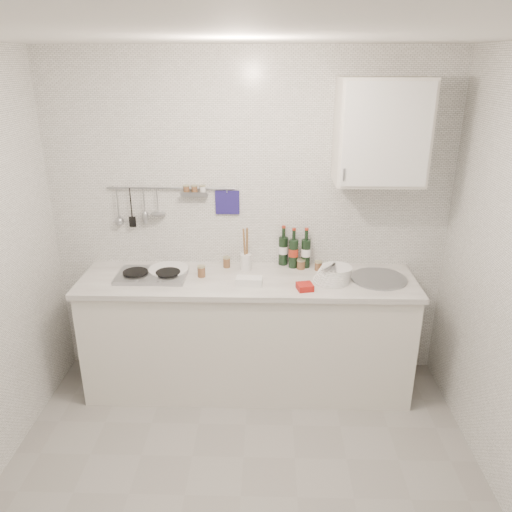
{
  "coord_description": "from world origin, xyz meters",
  "views": [
    {
      "loc": [
        0.15,
        -2.22,
        2.4
      ],
      "look_at": [
        0.07,
        0.9,
        1.17
      ],
      "focal_mm": 35.0,
      "sensor_mm": 36.0,
      "label": 1
    }
  ],
  "objects_px": {
    "plate_stack_sink": "(334,274)",
    "wine_bottles": "(294,247)",
    "plate_stack_hob": "(168,271)",
    "wall_cabinet": "(381,132)",
    "utensil_crock": "(246,260)"
  },
  "relations": [
    {
      "from": "wine_bottles",
      "to": "utensil_crock",
      "type": "bearing_deg",
      "value": -167.56
    },
    {
      "from": "plate_stack_hob",
      "to": "wall_cabinet",
      "type": "bearing_deg",
      "value": 1.95
    },
    {
      "from": "wine_bottles",
      "to": "utensil_crock",
      "type": "height_order",
      "value": "utensil_crock"
    },
    {
      "from": "wall_cabinet",
      "to": "plate_stack_hob",
      "type": "xyz_separation_m",
      "value": [
        -1.5,
        -0.05,
        -1.01
      ]
    },
    {
      "from": "wine_bottles",
      "to": "utensil_crock",
      "type": "xyz_separation_m",
      "value": [
        -0.37,
        -0.08,
        -0.08
      ]
    },
    {
      "from": "wall_cabinet",
      "to": "plate_stack_hob",
      "type": "height_order",
      "value": "wall_cabinet"
    },
    {
      "from": "wall_cabinet",
      "to": "plate_stack_hob",
      "type": "bearing_deg",
      "value": -178.05
    },
    {
      "from": "wall_cabinet",
      "to": "plate_stack_sink",
      "type": "distance_m",
      "value": 1.03
    },
    {
      "from": "plate_stack_sink",
      "to": "plate_stack_hob",
      "type": "bearing_deg",
      "value": 175.47
    },
    {
      "from": "plate_stack_hob",
      "to": "wine_bottles",
      "type": "height_order",
      "value": "wine_bottles"
    },
    {
      "from": "plate_stack_sink",
      "to": "wine_bottles",
      "type": "relative_size",
      "value": 0.91
    },
    {
      "from": "wall_cabinet",
      "to": "utensil_crock",
      "type": "xyz_separation_m",
      "value": [
        -0.92,
        0.04,
        -0.95
      ]
    },
    {
      "from": "plate_stack_sink",
      "to": "wine_bottles",
      "type": "xyz_separation_m",
      "value": [
        -0.27,
        0.27,
        0.11
      ]
    },
    {
      "from": "utensil_crock",
      "to": "wall_cabinet",
      "type": "bearing_deg",
      "value": -2.43
    },
    {
      "from": "wine_bottles",
      "to": "utensil_crock",
      "type": "distance_m",
      "value": 0.38
    }
  ]
}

